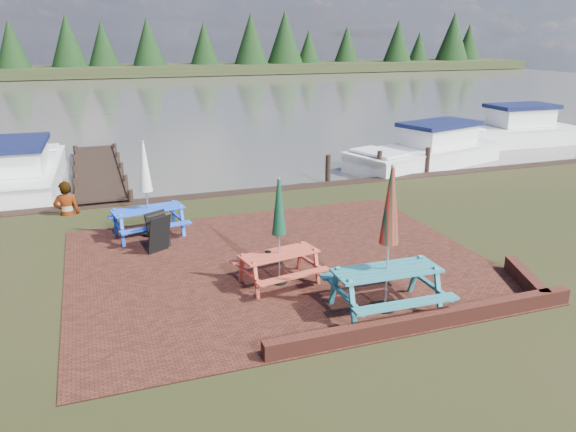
# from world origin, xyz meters

# --- Properties ---
(ground) EXTENTS (120.00, 120.00, 0.00)m
(ground) POSITION_xyz_m (0.00, 0.00, 0.00)
(ground) COLOR black
(ground) RESTS_ON ground
(paving) EXTENTS (9.00, 7.50, 0.02)m
(paving) POSITION_xyz_m (0.00, 1.00, 0.01)
(paving) COLOR #361811
(paving) RESTS_ON ground
(brick_wall) EXTENTS (6.21, 1.79, 0.30)m
(brick_wall) POSITION_xyz_m (2.15, -2.42, 0.15)
(brick_wall) COLOR #4C1E16
(brick_wall) RESTS_ON ground
(water) EXTENTS (120.00, 60.00, 0.02)m
(water) POSITION_xyz_m (0.00, 37.00, 0.00)
(water) COLOR #45433B
(water) RESTS_ON ground
(far_treeline) EXTENTS (120.00, 10.00, 8.10)m
(far_treeline) POSITION_xyz_m (0.00, 66.00, 3.28)
(far_treeline) COLOR black
(far_treeline) RESTS_ON ground
(picnic_table_teal) EXTENTS (1.99, 1.78, 2.71)m
(picnic_table_teal) POSITION_xyz_m (1.11, -1.76, 0.95)
(picnic_table_teal) COLOR #27737E
(picnic_table_teal) RESTS_ON ground
(picnic_table_red) EXTENTS (1.81, 1.66, 2.21)m
(picnic_table_red) POSITION_xyz_m (-0.34, 0.01, 0.77)
(picnic_table_red) COLOR #BD4430
(picnic_table_red) RESTS_ON ground
(picnic_table_blue) EXTENTS (1.95, 1.79, 2.40)m
(picnic_table_blue) POSITION_xyz_m (-2.50, 3.80, 0.84)
(picnic_table_blue) COLOR blue
(picnic_table_blue) RESTS_ON ground
(chalkboard) EXTENTS (0.60, 0.77, 0.91)m
(chalkboard) POSITION_xyz_m (-2.40, 2.66, 0.47)
(chalkboard) COLOR black
(chalkboard) RESTS_ON ground
(jetty) EXTENTS (1.76, 9.08, 1.00)m
(jetty) POSITION_xyz_m (-3.50, 11.28, 0.11)
(jetty) COLOR black
(jetty) RESTS_ON ground
(boat_jetty) EXTENTS (2.55, 6.79, 1.94)m
(boat_jetty) POSITION_xyz_m (-5.91, 10.55, 0.38)
(boat_jetty) COLOR white
(boat_jetty) RESTS_ON ground
(boat_near) EXTENTS (7.29, 4.29, 1.86)m
(boat_near) POSITION_xyz_m (9.00, 9.05, 0.36)
(boat_near) COLOR white
(boat_near) RESTS_ON ground
(boat_far) EXTENTS (6.72, 2.49, 2.08)m
(boat_far) POSITION_xyz_m (15.12, 11.59, 0.42)
(boat_far) COLOR white
(boat_far) RESTS_ON ground
(person) EXTENTS (0.71, 0.48, 1.92)m
(person) POSITION_xyz_m (-4.49, 6.37, 0.96)
(person) COLOR gray
(person) RESTS_ON ground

